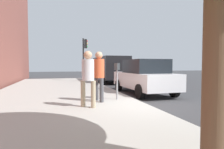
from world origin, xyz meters
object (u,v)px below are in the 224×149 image
at_px(parked_sedan_near, 144,77).
at_px(traffic_signal, 85,52).
at_px(parked_van_far, 110,68).
at_px(parking_meter, 117,73).
at_px(pedestrian_bystander, 88,74).
at_px(pedestrian_at_meter, 99,72).

distance_m(parked_sedan_near, traffic_signal, 7.73).
relative_size(parked_sedan_near, traffic_signal, 1.23).
distance_m(parked_sedan_near, parked_van_far, 6.80).
xyz_separation_m(parking_meter, parked_van_far, (8.78, -2.08, 0.09)).
bearing_deg(pedestrian_bystander, parking_meter, -8.80).
relative_size(pedestrian_at_meter, traffic_signal, 0.51).
height_order(pedestrian_at_meter, pedestrian_bystander, pedestrian_at_meter).
relative_size(pedestrian_bystander, parked_sedan_near, 0.40).
bearing_deg(parked_van_far, pedestrian_at_meter, 162.47).
distance_m(pedestrian_at_meter, parked_sedan_near, 3.60).
relative_size(parking_meter, pedestrian_at_meter, 0.77).
xyz_separation_m(pedestrian_at_meter, pedestrian_bystander, (-0.86, 0.53, -0.04)).
height_order(pedestrian_at_meter, parked_van_far, parked_van_far).
xyz_separation_m(pedestrian_bystander, traffic_signal, (10.29, -1.26, 1.37)).
bearing_deg(parked_sedan_near, parking_meter, 133.74).
xyz_separation_m(pedestrian_at_meter, parked_sedan_near, (2.19, -2.84, -0.34)).
relative_size(pedestrian_at_meter, parked_sedan_near, 0.41).
relative_size(pedestrian_bystander, parked_van_far, 0.34).
bearing_deg(pedestrian_bystander, traffic_signal, 34.78).
bearing_deg(pedestrian_at_meter, parked_van_far, 56.64).
distance_m(parking_meter, pedestrian_bystander, 1.67).
height_order(parking_meter, pedestrian_bystander, pedestrian_bystander).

